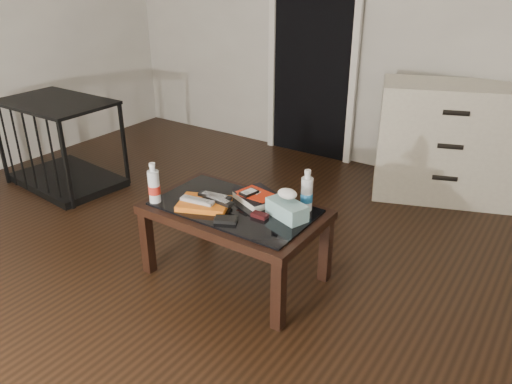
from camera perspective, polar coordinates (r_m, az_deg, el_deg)
ground at (r=2.97m, az=-10.59°, el=-11.14°), size 5.00×5.00×0.00m
doorway at (r=4.70m, az=6.58°, el=16.29°), size 0.90×0.08×2.07m
coffee_table at (r=2.85m, az=-2.45°, el=-2.81°), size 1.00×0.60×0.46m
dresser at (r=4.15m, az=22.10°, el=5.22°), size 1.30×0.89×0.90m
pet_crate at (r=4.45m, az=-21.06°, el=3.69°), size 0.95×0.68×0.71m
magazines at (r=2.84m, az=-5.95°, el=-1.33°), size 0.34×0.30×0.03m
remote_silver at (r=2.82m, az=-6.72°, el=-0.95°), size 0.21×0.08×0.02m
remote_black_front at (r=2.81m, az=-4.38°, el=-0.91°), size 0.20×0.06×0.02m
remote_black_back at (r=2.86m, az=-4.73°, el=-0.45°), size 0.21×0.08×0.02m
textbook at (r=2.88m, az=0.14°, el=-0.59°), size 0.31×0.28×0.05m
dvd_mailers at (r=2.87m, az=-0.08°, el=-0.10°), size 0.21×0.17×0.01m
ipod at (r=2.85m, az=-0.81°, el=-0.05°), size 0.08×0.12×0.02m
flip_phone at (r=2.70m, az=0.43°, el=-2.68°), size 0.09×0.05×0.02m
wallet at (r=2.67m, az=-3.48°, el=-3.16°), size 0.14×0.12×0.02m
water_bottle_left at (r=2.89m, az=-11.61°, el=1.06°), size 0.08×0.08×0.24m
water_bottle_right at (r=2.75m, az=5.84°, el=0.22°), size 0.07×0.07×0.24m
tissue_box at (r=2.69m, az=3.56°, el=-2.02°), size 0.26×0.19×0.09m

